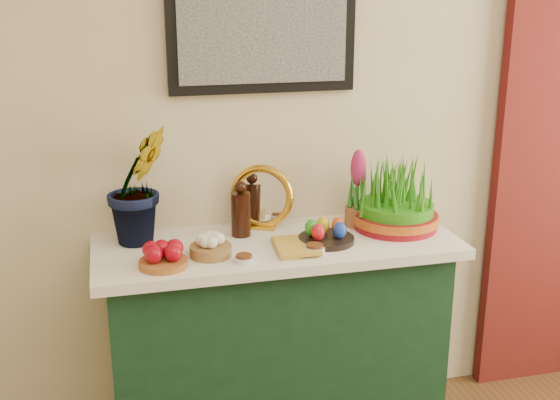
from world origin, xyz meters
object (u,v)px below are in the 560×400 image
object	(u,v)px
sideboard	(277,348)
hyacinth_green	(138,166)
book	(275,247)
mirror	(262,198)
wheatgrass_sabzeh	(396,198)

from	to	relation	value
sideboard	hyacinth_green	distance (m)	0.92
hyacinth_green	book	world-z (taller)	hyacinth_green
mirror	book	xyz separation A→B (m)	(-0.01, -0.26, -0.11)
book	mirror	bearing A→B (deg)	92.32
wheatgrass_sabzeh	hyacinth_green	bearing A→B (deg)	174.86
wheatgrass_sabzeh	sideboard	bearing A→B (deg)	-176.71
wheatgrass_sabzeh	book	bearing A→B (deg)	-166.31
hyacinth_green	wheatgrass_sabzeh	xyz separation A→B (m)	(1.01, -0.09, -0.17)
sideboard	wheatgrass_sabzeh	xyz separation A→B (m)	(0.50, 0.03, 0.59)
sideboard	wheatgrass_sabzeh	world-z (taller)	wheatgrass_sabzeh
mirror	wheatgrass_sabzeh	xyz separation A→B (m)	(0.52, -0.13, -0.00)
sideboard	mirror	size ratio (longest dim) A/B	4.93
hyacinth_green	wheatgrass_sabzeh	distance (m)	1.03
mirror	sideboard	bearing A→B (deg)	-82.38
mirror	wheatgrass_sabzeh	bearing A→B (deg)	-14.43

